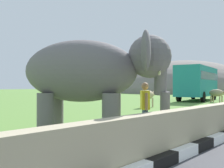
{
  "coord_description": "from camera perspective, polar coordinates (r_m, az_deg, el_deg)",
  "views": [
    {
      "loc": [
        -2.22,
        1.43,
        1.55
      ],
      "look_at": [
        2.84,
        6.18,
        1.6
      ],
      "focal_mm": 40.38,
      "sensor_mm": 36.0,
      "label": 1
    }
  ],
  "objects": [
    {
      "name": "barrier_parapet",
      "position": [
        5.21,
        9.05,
        -12.04
      ],
      "size": [
        28.0,
        0.36,
        1.0
      ],
      "primitive_type": "cube",
      "color": "tan",
      "rests_on": "ground_plane"
    },
    {
      "name": "elephant",
      "position": [
        6.92,
        -4.03,
        2.56
      ],
      "size": [
        3.7,
        3.92,
        2.92
      ],
      "color": "slate",
      "rests_on": "ground_plane"
    },
    {
      "name": "person_handler",
      "position": [
        7.89,
        7.48,
        -4.95
      ],
      "size": [
        0.52,
        0.52,
        1.66
      ],
      "color": "navy",
      "rests_on": "ground_plane"
    },
    {
      "name": "bus_teal",
      "position": [
        27.99,
        18.78,
        0.7
      ],
      "size": [
        8.6,
        3.97,
        3.5
      ],
      "color": "teal",
      "rests_on": "ground_plane"
    },
    {
      "name": "cow_near",
      "position": [
        25.34,
        22.65,
        -1.91
      ],
      "size": [
        0.92,
        1.93,
        1.23
      ],
      "color": "tan",
      "rests_on": "ground_plane"
    },
    {
      "name": "cow_mid",
      "position": [
        18.14,
        8.01,
        -2.55
      ],
      "size": [
        1.88,
        0.62,
        1.23
      ],
      "color": "tan",
      "rests_on": "ground_plane"
    },
    {
      "name": "hill_east",
      "position": [
        64.09,
        16.44,
        -1.77
      ],
      "size": [
        38.54,
        30.83,
        15.22
      ],
      "color": "slate",
      "rests_on": "ground_plane"
    }
  ]
}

